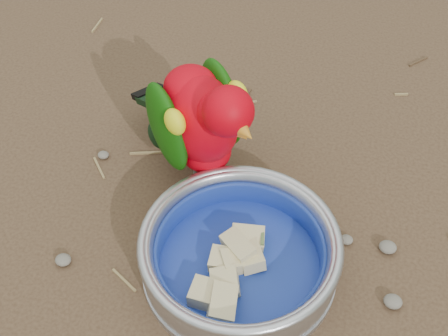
% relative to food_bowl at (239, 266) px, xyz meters
% --- Properties ---
extents(ground, '(60.00, 60.00, 0.00)m').
position_rel_food_bowl_xyz_m(ground, '(-0.04, 0.02, -0.01)').
color(ground, '#4F3826').
extents(food_bowl, '(0.23, 0.23, 0.02)m').
position_rel_food_bowl_xyz_m(food_bowl, '(0.00, 0.00, 0.00)').
color(food_bowl, '#B2B2BA').
rests_on(food_bowl, ground).
extents(bowl_wall, '(0.23, 0.23, 0.04)m').
position_rel_food_bowl_xyz_m(bowl_wall, '(0.00, 0.00, 0.03)').
color(bowl_wall, '#B2B2BA').
rests_on(bowl_wall, food_bowl).
extents(fruit_wedges, '(0.14, 0.14, 0.03)m').
position_rel_food_bowl_xyz_m(fruit_wedges, '(-0.00, -0.00, 0.02)').
color(fruit_wedges, beige).
rests_on(fruit_wedges, food_bowl).
extents(lory_parrot, '(0.25, 0.24, 0.19)m').
position_rel_food_bowl_xyz_m(lory_parrot, '(-0.08, 0.13, 0.09)').
color(lory_parrot, '#C6000D').
rests_on(lory_parrot, ground).
extents(ground_debris, '(0.90, 0.80, 0.01)m').
position_rel_food_bowl_xyz_m(ground_debris, '(-0.01, 0.12, -0.01)').
color(ground_debris, olive).
rests_on(ground_debris, ground).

